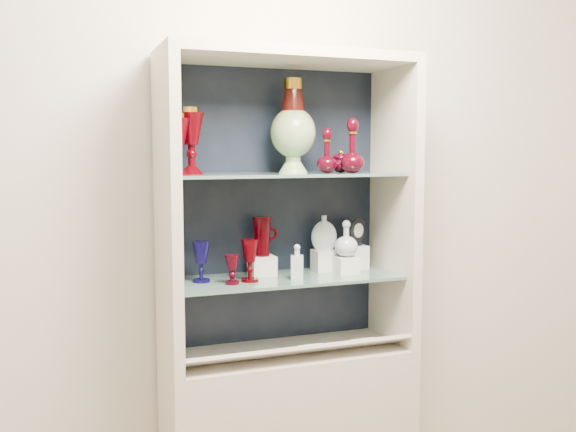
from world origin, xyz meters
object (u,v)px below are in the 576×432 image
object	(u,v)px
pedestal_lamp_left	(178,144)
ruby_pitcher	(262,236)
ruby_decanter_b	(327,149)
pedestal_lamp_right	(191,141)
ruby_goblet_tall	(250,260)
cobalt_goblet	(201,262)
enamel_urn	(293,126)
cameo_medallion	(357,232)
ruby_goblet_small	(232,270)
clear_round_decanter	(346,239)
clear_square_bottle	(297,262)
lidded_bowl	(341,161)
flat_flask	(324,232)
ruby_decanter_a	(353,142)

from	to	relation	value
pedestal_lamp_left	ruby_pitcher	xyz separation A→B (m)	(0.36, 0.11, -0.37)
ruby_decanter_b	pedestal_lamp_right	bearing A→B (deg)	172.79
ruby_goblet_tall	cobalt_goblet	bearing A→B (deg)	162.28
enamel_urn	cameo_medallion	size ratio (longest dim) A/B	3.10
ruby_goblet_tall	enamel_urn	bearing A→B (deg)	18.73
enamel_urn	ruby_goblet_small	distance (m)	0.63
clear_round_decanter	cameo_medallion	bearing A→B (deg)	42.72
pedestal_lamp_left	pedestal_lamp_right	world-z (taller)	pedestal_lamp_right
ruby_pitcher	clear_square_bottle	size ratio (longest dim) A/B	1.14
pedestal_lamp_right	lidded_bowl	xyz separation A→B (m)	(0.62, -0.03, -0.08)
lidded_bowl	ruby_goblet_small	xyz separation A→B (m)	(-0.49, -0.07, -0.41)
ruby_goblet_tall	ruby_goblet_small	distance (m)	0.09
ruby_pitcher	clear_square_bottle	distance (m)	0.19
pedestal_lamp_right	flat_flask	world-z (taller)	pedestal_lamp_right
clear_round_decanter	cameo_medallion	distance (m)	0.13
enamel_urn	clear_square_bottle	xyz separation A→B (m)	(-0.02, -0.10, -0.54)
ruby_goblet_small	ruby_pitcher	bearing A→B (deg)	39.27
cobalt_goblet	cameo_medallion	xyz separation A→B (m)	(0.70, 0.05, 0.08)
pedestal_lamp_left	lidded_bowl	world-z (taller)	pedestal_lamp_left
ruby_decanter_b	clear_square_bottle	world-z (taller)	ruby_decanter_b
enamel_urn	clear_square_bottle	size ratio (longest dim) A/B	2.66
flat_flask	clear_round_decanter	world-z (taller)	flat_flask
ruby_decanter_a	cameo_medallion	bearing A→B (deg)	56.80
pedestal_lamp_left	cobalt_goblet	distance (m)	0.47
pedestal_lamp_right	enamel_urn	bearing A→B (deg)	-0.02
ruby_pitcher	flat_flask	world-z (taller)	same
pedestal_lamp_right	ruby_pitcher	distance (m)	0.49
ruby_decanter_a	flat_flask	bearing A→B (deg)	106.49
ruby_decanter_a	ruby_goblet_small	bearing A→B (deg)	176.57
pedestal_lamp_right	ruby_goblet_small	xyz separation A→B (m)	(0.13, -0.10, -0.49)
lidded_bowl	clear_square_bottle	size ratio (longest dim) A/B	0.67
flat_flask	cobalt_goblet	bearing A→B (deg)	-152.90
pedestal_lamp_right	enamel_urn	size ratio (longest dim) A/B	0.67
flat_flask	clear_square_bottle	bearing A→B (deg)	-120.24
ruby_pitcher	clear_square_bottle	bearing A→B (deg)	-51.68
ruby_decanter_b	cameo_medallion	distance (m)	0.42
pedestal_lamp_right	ruby_decanter_a	world-z (taller)	pedestal_lamp_right
enamel_urn	clear_round_decanter	xyz separation A→B (m)	(0.22, -0.05, -0.47)
ruby_decanter_a	clear_round_decanter	world-z (taller)	ruby_decanter_a
lidded_bowl	cameo_medallion	distance (m)	0.33
ruby_decanter_a	ruby_decanter_b	distance (m)	0.11
ruby_decanter_b	ruby_decanter_a	bearing A→B (deg)	-34.22
ruby_pitcher	cameo_medallion	size ratio (longest dim) A/B	1.33
enamel_urn	cameo_medallion	world-z (taller)	enamel_urn
lidded_bowl	clear_square_bottle	bearing A→B (deg)	-162.38
clear_round_decanter	lidded_bowl	bearing A→B (deg)	136.94
ruby_decanter_a	ruby_pitcher	size ratio (longest dim) A/B	1.52
clear_square_bottle	pedestal_lamp_left	bearing A→B (deg)	176.50
clear_round_decanter	pedestal_lamp_right	bearing A→B (deg)	175.75
ruby_goblet_tall	clear_square_bottle	world-z (taller)	ruby_goblet_tall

